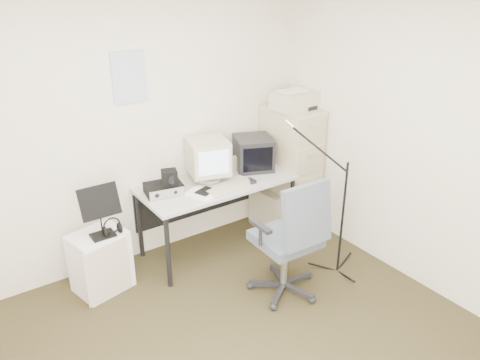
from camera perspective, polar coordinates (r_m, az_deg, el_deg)
wall_back at (r=4.33m, az=-12.58°, el=5.70°), size 3.60×0.02×2.50m
wall_right at (r=4.11m, az=22.48°, el=3.46°), size 0.02×3.60×2.50m
wall_calendar at (r=4.18m, az=-13.38°, el=12.11°), size 0.30×0.02×0.44m
filing_cabinet at (r=5.06m, az=6.15°, el=1.59°), size 0.40×0.60×1.30m
printer at (r=4.81m, az=6.77°, el=9.62°), size 0.47×0.34×0.17m
desk at (r=4.64m, az=-2.73°, el=-4.33°), size 1.50×0.70×0.73m
crt_monitor at (r=4.47m, az=-3.93°, el=2.45°), size 0.45×0.47×0.40m
crt_tv at (r=4.74m, az=1.62°, el=3.33°), size 0.48×0.49×0.33m
desk_speaker at (r=4.72m, az=-0.58°, el=2.05°), size 0.09×0.09×0.14m
keyboard at (r=4.34m, az=-1.40°, el=-0.83°), size 0.53×0.29×0.03m
mouse at (r=4.46m, az=1.34°, el=-0.11°), size 0.07×0.10×0.03m
radio_receiver at (r=4.28m, az=-9.29°, el=-1.03°), size 0.36×0.29×0.09m
radio_speaker at (r=4.22m, az=-8.59°, el=0.34°), size 0.17×0.16×0.13m
papers at (r=4.23m, az=-4.66°, el=-1.67°), size 0.29×0.33×0.02m
pc_tower at (r=5.16m, az=3.44°, el=-3.39°), size 0.23×0.44×0.40m
office_chair at (r=3.96m, az=5.59°, el=-6.85°), size 0.65×0.65×1.09m
side_cart at (r=4.28m, az=-16.65°, el=-9.49°), size 0.51×0.44×0.55m
music_stand at (r=3.99m, az=-16.74°, el=-3.63°), size 0.33×0.19×0.47m
headphones at (r=4.08m, az=-15.30°, el=-5.76°), size 0.21×0.21×0.03m
mic_stand at (r=4.22m, az=12.57°, el=-2.65°), size 0.03×0.03×1.43m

